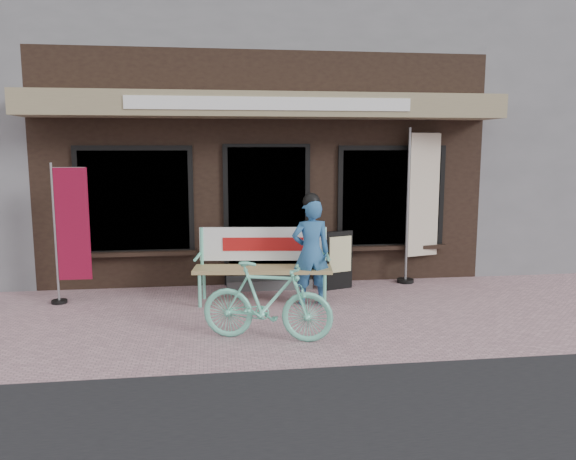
{
  "coord_description": "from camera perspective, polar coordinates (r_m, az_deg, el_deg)",
  "views": [
    {
      "loc": [
        -0.84,
        -6.67,
        2.17
      ],
      "look_at": [
        0.16,
        0.7,
        1.05
      ],
      "focal_mm": 35.0,
      "sensor_mm": 36.0,
      "label": 1
    }
  ],
  "objects": [
    {
      "name": "bicycle",
      "position": [
        6.32,
        -2.13,
        -7.25
      ],
      "size": [
        1.54,
        0.86,
        0.89
      ],
      "primitive_type": "imported",
      "rotation": [
        0.0,
        0.0,
        1.26
      ],
      "color": "#73E0BD",
      "rests_on": "ground"
    },
    {
      "name": "menu_stand",
      "position": [
        8.57,
        5.17,
        -3.0
      ],
      "size": [
        0.45,
        0.22,
        0.89
      ],
      "rotation": [
        0.0,
        0.0,
        0.32
      ],
      "color": "black",
      "rests_on": "ground"
    },
    {
      "name": "ground",
      "position": [
        7.06,
        -0.52,
        -9.32
      ],
      "size": [
        70.0,
        70.0,
        0.0
      ],
      "primitive_type": "plane",
      "color": "#BC9098",
      "rests_on": "ground"
    },
    {
      "name": "person",
      "position": [
        7.67,
        2.35,
        -2.05
      ],
      "size": [
        0.55,
        0.37,
        1.54
      ],
      "rotation": [
        0.0,
        0.0,
        0.05
      ],
      "color": "#2C6299",
      "rests_on": "ground"
    },
    {
      "name": "storefront",
      "position": [
        11.69,
        -3.66,
        12.56
      ],
      "size": [
        7.0,
        6.77,
        6.0
      ],
      "color": "black",
      "rests_on": "ground"
    },
    {
      "name": "nobori_red",
      "position": [
        8.24,
        -21.28,
        -0.16
      ],
      "size": [
        0.57,
        0.21,
        1.95
      ],
      "rotation": [
        0.0,
        0.0,
        -0.01
      ],
      "color": "gray",
      "rests_on": "ground"
    },
    {
      "name": "bench",
      "position": [
        7.86,
        -2.57,
        -2.93
      ],
      "size": [
        1.95,
        0.72,
        1.03
      ],
      "rotation": [
        0.0,
        0.0,
        -0.12
      ],
      "color": "#73E0BD",
      "rests_on": "ground"
    },
    {
      "name": "nobori_cream",
      "position": [
        9.16,
        13.34,
        2.65
      ],
      "size": [
        0.73,
        0.33,
        2.45
      ],
      "rotation": [
        0.0,
        0.0,
        0.26
      ],
      "color": "gray",
      "rests_on": "ground"
    }
  ]
}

